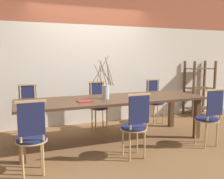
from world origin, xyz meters
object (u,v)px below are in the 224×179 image
(dining_table, at_px, (112,103))
(chair_far_center, at_px, (155,99))
(shelving_rack, at_px, (199,88))
(book_stack, at_px, (85,101))
(vase_centerpiece, at_px, (105,91))
(chair_near_center, at_px, (209,115))

(dining_table, bearing_deg, chair_far_center, 31.14)
(dining_table, relative_size, shelving_rack, 2.36)
(book_stack, bearing_deg, vase_centerpiece, 17.43)
(chair_far_center, height_order, vase_centerpiece, vase_centerpiece)
(chair_near_center, relative_size, book_stack, 4.00)
(dining_table, xyz_separation_m, book_stack, (-0.51, -0.14, 0.08))
(dining_table, height_order, chair_far_center, chair_far_center)
(book_stack, distance_m, shelving_rack, 3.46)
(chair_far_center, relative_size, vase_centerpiece, 1.33)
(dining_table, xyz_separation_m, vase_centerpiece, (-0.13, -0.01, 0.22))
(chair_far_center, xyz_separation_m, book_stack, (-1.85, -0.94, 0.24))
(vase_centerpiece, bearing_deg, chair_near_center, -27.85)
(vase_centerpiece, bearing_deg, book_stack, -162.57)
(dining_table, height_order, book_stack, book_stack)
(dining_table, bearing_deg, chair_near_center, -30.43)
(chair_far_center, distance_m, shelving_rack, 1.43)
(vase_centerpiece, relative_size, book_stack, 3.01)
(shelving_rack, bearing_deg, book_stack, -160.05)
(chair_far_center, relative_size, book_stack, 4.00)
(book_stack, relative_size, shelving_rack, 0.18)
(shelving_rack, bearing_deg, vase_centerpiece, -159.72)
(chair_far_center, height_order, book_stack, chair_far_center)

